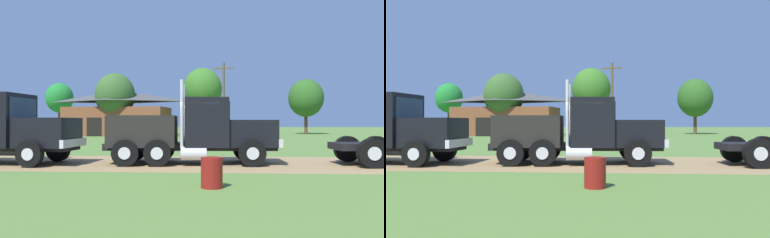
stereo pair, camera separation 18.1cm
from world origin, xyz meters
The scene contains 10 objects.
ground_plane centered at (0.00, 0.00, 0.00)m, with size 200.00×200.00×0.00m, color #567933.
dirt_track centered at (0.00, 0.00, 0.00)m, with size 120.00×5.84×0.01m, color #977A4E.
truck_foreground_white centered at (0.08, -0.12, 1.30)m, with size 7.20×2.83×3.40m.
steel_barrel centered at (1.00, -5.68, 0.40)m, with size 0.58×0.58×0.81m, color maroon.
shed_building centered at (-10.81, 29.50, 2.72)m, with size 13.37×7.58×5.61m.
utility_pole_near centered at (2.12, 24.60, 4.33)m, with size 2.18×0.57×8.15m.
tree_left centered at (-23.58, 41.73, 5.48)m, with size 4.31×4.31×7.88m.
tree_mid centered at (-10.79, 27.93, 4.90)m, with size 4.78×4.78×7.55m.
tree_right centered at (-0.48, 33.91, 6.04)m, with size 5.26×5.26×8.95m.
tree_far_right centered at (13.74, 35.93, 4.98)m, with size 4.76×4.76×7.61m.
Camera 1 is at (1.06, -15.35, 1.75)m, focal length 34.27 mm.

